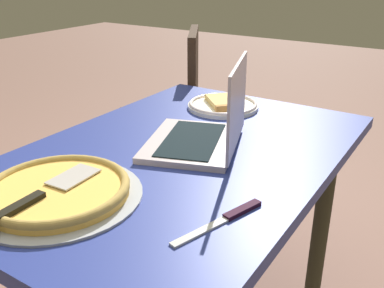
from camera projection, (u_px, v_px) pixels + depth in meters
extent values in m
cube|color=navy|center=(180.00, 157.00, 1.26)|extent=(1.20, 0.81, 0.04)
cylinder|color=#2D2D1E|center=(319.00, 240.00, 1.49)|extent=(0.05, 0.05, 0.69)
cylinder|color=#2D2D1E|center=(23.00, 281.00, 1.30)|extent=(0.05, 0.05, 0.69)
cylinder|color=#2D2D1E|center=(159.00, 188.00, 1.83)|extent=(0.05, 0.05, 0.69)
cube|color=#BEB1B6|center=(192.00, 143.00, 1.28)|extent=(0.39, 0.34, 0.02)
cube|color=black|center=(192.00, 139.00, 1.28)|extent=(0.32, 0.24, 0.00)
cube|color=#BEB1B6|center=(237.00, 105.00, 1.20)|extent=(0.31, 0.12, 0.24)
cube|color=silver|center=(236.00, 104.00, 1.20)|extent=(0.27, 0.10, 0.21)
cylinder|color=white|center=(223.00, 106.00, 1.60)|extent=(0.26, 0.26, 0.01)
torus|color=white|center=(223.00, 104.00, 1.60)|extent=(0.25, 0.25, 0.01)
cube|color=#E6BF71|center=(223.00, 102.00, 1.60)|extent=(0.18, 0.18, 0.02)
cube|color=#C18849|center=(230.00, 108.00, 1.53)|extent=(0.09, 0.08, 0.03)
cylinder|color=#A0A5AC|center=(58.00, 196.00, 1.00)|extent=(0.39, 0.39, 0.01)
cylinder|color=#F1B850|center=(58.00, 191.00, 1.00)|extent=(0.33, 0.33, 0.02)
torus|color=tan|center=(57.00, 187.00, 1.00)|extent=(0.33, 0.33, 0.02)
cube|color=#B9B3AD|center=(74.00, 177.00, 1.04)|extent=(0.12, 0.08, 0.00)
cube|color=black|center=(14.00, 209.00, 0.90)|extent=(0.15, 0.03, 0.01)
cube|color=silver|center=(208.00, 228.00, 0.89)|extent=(0.18, 0.07, 0.00)
cube|color=black|center=(242.00, 210.00, 0.95)|extent=(0.10, 0.05, 0.01)
cube|color=#322217|center=(155.00, 125.00, 2.22)|extent=(0.59, 0.59, 0.04)
cube|color=#322217|center=(193.00, 78.00, 2.12)|extent=(0.37, 0.24, 0.45)
cylinder|color=#322217|center=(126.00, 151.00, 2.50)|extent=(0.03, 0.03, 0.43)
cylinder|color=#322217|center=(112.00, 183.00, 2.14)|extent=(0.03, 0.03, 0.43)
cylinder|color=#322217|center=(194.00, 152.00, 2.49)|extent=(0.03, 0.03, 0.43)
cylinder|color=#322217|center=(191.00, 185.00, 2.13)|extent=(0.03, 0.03, 0.43)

